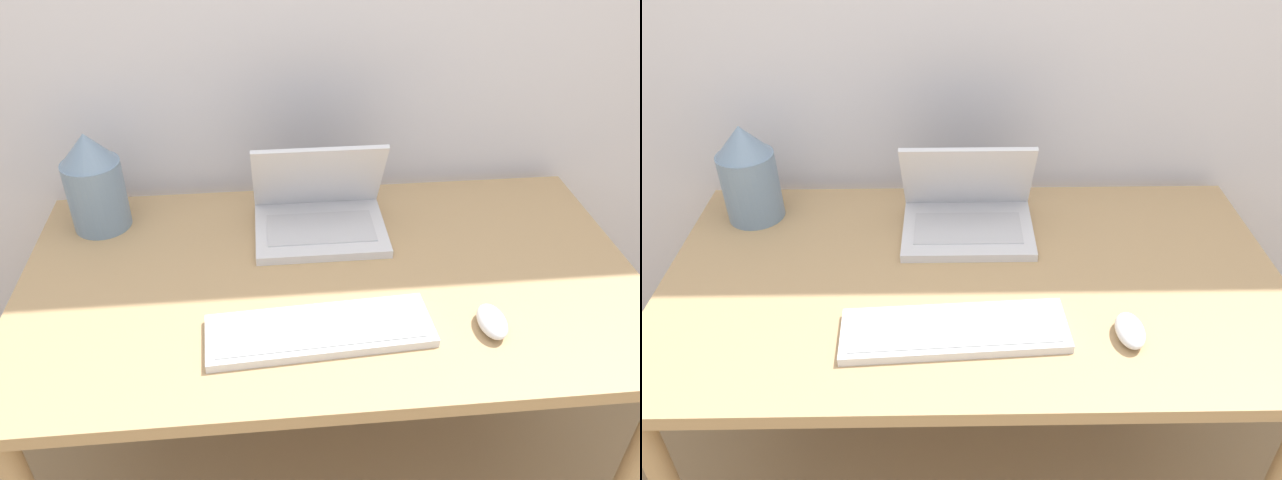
% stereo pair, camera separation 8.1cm
% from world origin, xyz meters
% --- Properties ---
extents(desk, '(1.33, 0.75, 0.72)m').
position_xyz_m(desk, '(0.00, 0.37, 0.64)').
color(desk, tan).
rests_on(desk, ground_plane).
extents(laptop, '(0.30, 0.23, 0.22)m').
position_xyz_m(laptop, '(-0.01, 0.56, 0.77)').
color(laptop, silver).
rests_on(laptop, desk).
extents(keyboard, '(0.44, 0.16, 0.02)m').
position_xyz_m(keyboard, '(-0.04, 0.19, 0.73)').
color(keyboard, silver).
rests_on(keyboard, desk).
extents(mouse, '(0.05, 0.10, 0.04)m').
position_xyz_m(mouse, '(0.29, 0.18, 0.74)').
color(mouse, silver).
rests_on(mouse, desk).
extents(vase, '(0.13, 0.13, 0.24)m').
position_xyz_m(vase, '(-0.52, 0.62, 0.84)').
color(vase, slate).
rests_on(vase, desk).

